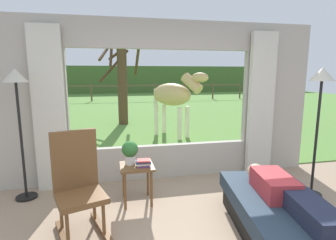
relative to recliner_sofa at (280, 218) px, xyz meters
name	(u,v)px	position (x,y,z in m)	size (l,w,h in m)	color
back_wall_with_window	(162,103)	(-0.90, 1.94, 1.03)	(5.20, 0.12, 2.55)	#ADA599
curtain_panel_left	(49,110)	(-2.59, 1.80, 0.98)	(0.44, 0.10, 2.40)	beige
curtain_panel_right	(261,105)	(0.79, 1.80, 0.98)	(0.44, 0.10, 2.40)	beige
outdoor_pasture_lawn	(126,105)	(-0.90, 12.84, -0.21)	(36.00, 21.68, 0.02)	#568438
distant_hill_ridge	(120,80)	(-0.90, 22.68, 0.98)	(36.00, 2.00, 2.40)	#46642E
recliner_sofa	(280,218)	(0.00, 0.00, 0.00)	(1.17, 1.82, 0.42)	black
reclining_person	(285,193)	(0.00, -0.05, 0.30)	(0.43, 1.43, 0.22)	#B23338
rocking_chair	(78,184)	(-2.09, 0.55, 0.33)	(0.65, 0.79, 1.12)	brown
side_table	(137,172)	(-1.41, 1.11, 0.21)	(0.44, 0.44, 0.52)	brown
potted_plant	(130,151)	(-1.49, 1.17, 0.48)	(0.22, 0.22, 0.32)	silver
book_stack	(143,163)	(-1.33, 1.05, 0.35)	(0.20, 0.17, 0.09)	#59336B
floor_lamp_left	(17,95)	(-2.92, 1.55, 1.23)	(0.32, 0.32, 1.79)	black
floor_lamp_right	(321,94)	(1.05, 0.79, 1.24)	(0.32, 0.32, 1.81)	black
horse	(174,95)	(-0.07, 4.67, 0.94)	(1.36, 1.66, 1.73)	tan
pasture_tree	(122,80)	(-1.34, 6.88, 1.30)	(1.49, 1.44, 2.99)	#4C3823
pasture_fence_line	(124,89)	(-0.90, 14.96, 0.53)	(16.10, 0.10, 1.10)	brown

